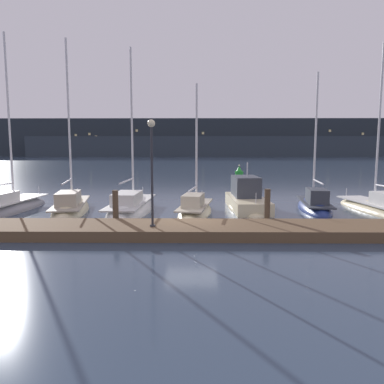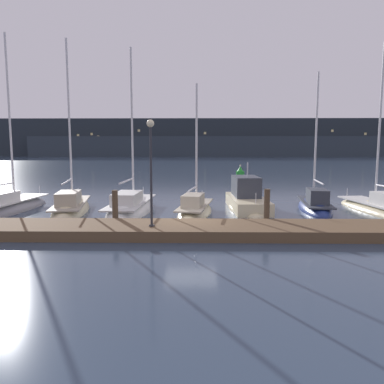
# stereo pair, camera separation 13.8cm
# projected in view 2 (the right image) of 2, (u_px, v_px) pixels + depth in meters

# --- Properties ---
(ground_plane) EXTENTS (400.00, 400.00, 0.00)m
(ground_plane) POSITION_uv_depth(u_px,v_px,m) (191.00, 227.00, 17.83)
(ground_plane) COLOR #2D3D51
(dock) EXTENTS (28.87, 2.80, 0.45)m
(dock) POSITION_uv_depth(u_px,v_px,m) (190.00, 230.00, 16.22)
(dock) COLOR brown
(dock) RESTS_ON ground
(mooring_pile_1) EXTENTS (0.28, 0.28, 1.75)m
(mooring_pile_1) POSITION_uv_depth(u_px,v_px,m) (115.00, 208.00, 17.84)
(mooring_pile_1) COLOR #4C3D2D
(mooring_pile_1) RESTS_ON ground
(mooring_pile_2) EXTENTS (0.28, 0.28, 1.82)m
(mooring_pile_2) POSITION_uv_depth(u_px,v_px,m) (267.00, 208.00, 17.71)
(mooring_pile_2) COLOR #4C3D2D
(mooring_pile_2) RESTS_ON ground
(sailboat_berth_1) EXTENTS (2.77, 7.89, 10.96)m
(sailboat_berth_1) POSITION_uv_depth(u_px,v_px,m) (8.00, 209.00, 21.93)
(sailboat_berth_1) COLOR gray
(sailboat_berth_1) RESTS_ON ground
(sailboat_berth_2) EXTENTS (3.21, 7.35, 10.69)m
(sailboat_berth_2) POSITION_uv_depth(u_px,v_px,m) (71.00, 209.00, 22.03)
(sailboat_berth_2) COLOR beige
(sailboat_berth_2) RESTS_ON ground
(sailboat_berth_3) EXTENTS (2.59, 7.83, 10.28)m
(sailboat_berth_3) POSITION_uv_depth(u_px,v_px,m) (131.00, 210.00, 21.82)
(sailboat_berth_3) COLOR white
(sailboat_berth_3) RESTS_ON ground
(sailboat_berth_4) EXTENTS (2.59, 5.99, 7.87)m
(sailboat_berth_4) POSITION_uv_depth(u_px,v_px,m) (195.00, 212.00, 21.06)
(sailboat_berth_4) COLOR beige
(sailboat_berth_4) RESTS_ON ground
(motorboat_berth_5) EXTENTS (2.44, 6.17, 3.40)m
(motorboat_berth_5) POSITION_uv_depth(u_px,v_px,m) (247.00, 203.00, 22.79)
(motorboat_berth_5) COLOR beige
(motorboat_berth_5) RESTS_ON ground
(sailboat_berth_6) EXTENTS (2.49, 6.12, 8.84)m
(sailboat_berth_6) POSITION_uv_depth(u_px,v_px,m) (315.00, 208.00, 22.46)
(sailboat_berth_6) COLOR navy
(sailboat_berth_6) RESTS_ON ground
(sailboat_berth_7) EXTENTS (3.05, 8.61, 10.21)m
(sailboat_berth_7) POSITION_uv_depth(u_px,v_px,m) (383.00, 211.00, 21.36)
(sailboat_berth_7) COLOR beige
(sailboat_berth_7) RESTS_ON ground
(channel_buoy) EXTENTS (1.21, 1.21, 2.00)m
(channel_buoy) POSITION_uv_depth(u_px,v_px,m) (240.00, 177.00, 36.55)
(channel_buoy) COLOR green
(channel_buoy) RESTS_ON ground
(dock_lamppost) EXTENTS (0.32, 0.32, 4.46)m
(dock_lamppost) POSITION_uv_depth(u_px,v_px,m) (151.00, 157.00, 15.49)
(dock_lamppost) COLOR #2D2D33
(dock_lamppost) RESTS_ON dock
(hillside_backdrop) EXTENTS (240.00, 23.00, 13.13)m
(hillside_backdrop) POSITION_uv_depth(u_px,v_px,m) (204.00, 139.00, 135.30)
(hillside_backdrop) COLOR #232B33
(hillside_backdrop) RESTS_ON ground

